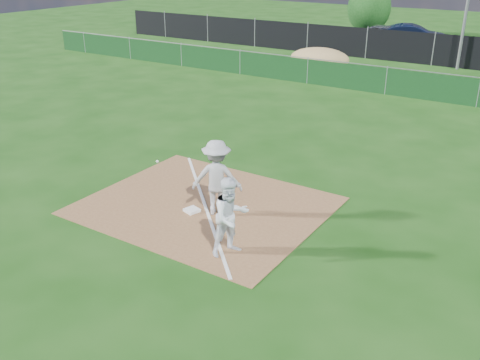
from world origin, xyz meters
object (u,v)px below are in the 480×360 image
object	(u,v)px
car_mid	(413,37)
play_at_first	(217,178)
car_left	(389,36)
first_base	(192,210)
runner	(231,217)
tree_left	(369,8)

from	to	relation	value
car_mid	play_at_first	bearing A→B (deg)	169.04
car_left	first_base	bearing A→B (deg)	-169.37
car_left	car_mid	size ratio (longest dim) A/B	0.94
play_at_first	car_mid	size ratio (longest dim) A/B	0.59
first_base	car_mid	distance (m)	27.66
runner	tree_left	distance (m)	34.42
first_base	car_left	size ratio (longest dim) A/B	0.08
play_at_first	runner	xyz separation A→B (m)	(1.36, -1.41, -0.09)
play_at_first	runner	distance (m)	1.96
car_left	car_mid	xyz separation A→B (m)	(1.52, 0.38, 0.02)
first_base	play_at_first	size ratio (longest dim) A/B	0.12
tree_left	play_at_first	bearing A→B (deg)	-75.78
runner	car_left	world-z (taller)	runner
runner	tree_left	world-z (taller)	tree_left
first_base	runner	world-z (taller)	runner
first_base	runner	size ratio (longest dim) A/B	0.19
runner	tree_left	bearing A→B (deg)	41.55
runner	car_mid	world-z (taller)	runner
play_at_first	car_mid	distance (m)	27.41
play_at_first	tree_left	distance (m)	32.70
first_base	car_mid	xyz separation A→B (m)	(-2.60, 27.53, 0.74)
car_mid	tree_left	bearing A→B (deg)	29.70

